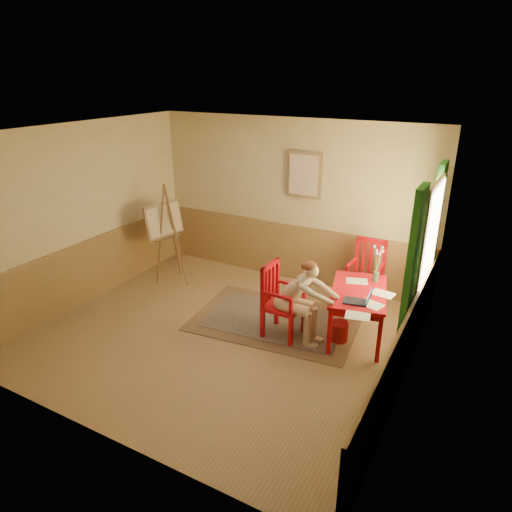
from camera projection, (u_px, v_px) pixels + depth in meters
The scene contains 14 objects.
room at pixel (219, 242), 6.03m from camera, with size 5.04×4.54×2.84m.
wainscot at pixel (249, 281), 7.01m from camera, with size 5.00×4.50×1.00m.
window at pixel (425, 251), 5.87m from camera, with size 0.12×2.01×2.20m.
wall_portrait at pixel (304, 175), 7.53m from camera, with size 0.60×0.05×0.76m.
rug at pixel (276, 320), 6.89m from camera, with size 2.55×1.84×0.02m.
table at pixel (358, 296), 6.26m from camera, with size 0.98×1.33×0.72m.
chair_left at pixel (280, 301), 6.35m from camera, with size 0.50×0.48×1.07m.
chair_back at pixel (366, 275), 7.11m from camera, with size 0.50×0.52×1.10m.
figure at pixel (299, 297), 6.15m from camera, with size 0.90×0.39×1.22m.
laptop at pixel (360, 300), 5.88m from camera, with size 0.39×0.27×0.21m.
papers at pixel (367, 298), 6.01m from camera, with size 0.76×1.25×0.00m.
vase at pixel (377, 266), 6.41m from camera, with size 0.19×0.28×0.52m.
wastebasket at pixel (339, 332), 6.34m from camera, with size 0.26×0.26×0.28m, color #AC1D21.
easel at pixel (166, 224), 7.91m from camera, with size 0.63×0.78×1.74m.
Camera 1 is at (3.13, -4.74, 3.48)m, focal length 32.24 mm.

